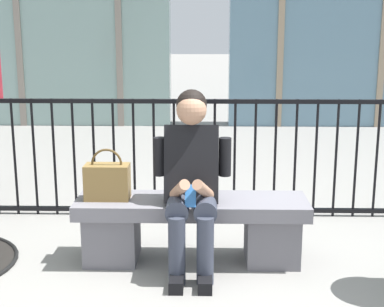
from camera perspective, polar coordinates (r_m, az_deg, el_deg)
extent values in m
plane|color=gray|center=(4.06, -0.03, -10.70)|extent=(60.00, 60.00, 0.00)
cube|color=slate|center=(3.92, -0.03, -5.32)|extent=(1.60, 0.44, 0.10)
cube|color=slate|center=(4.04, -8.08, -8.25)|extent=(0.36, 0.37, 0.35)
cube|color=slate|center=(4.02, 8.06, -8.38)|extent=(0.36, 0.37, 0.35)
cylinder|color=#383D4C|center=(3.73, -1.42, -5.15)|extent=(0.15, 0.40, 0.15)
cylinder|color=#383D4C|center=(3.62, -1.54, -9.81)|extent=(0.11, 0.11, 0.45)
cube|color=black|center=(3.64, -1.57, -12.86)|extent=(0.09, 0.22, 0.08)
cylinder|color=#383D4C|center=(3.72, 1.36, -5.17)|extent=(0.15, 0.40, 0.15)
cylinder|color=#383D4C|center=(3.62, 1.35, -9.84)|extent=(0.11, 0.11, 0.45)
cube|color=black|center=(3.64, 1.33, -12.89)|extent=(0.09, 0.22, 0.08)
cube|color=black|center=(3.79, 0.02, -1.06)|extent=(0.36, 0.30, 0.55)
cylinder|color=black|center=(3.79, -3.30, -0.30)|extent=(0.08, 0.08, 0.26)
cylinder|color=tan|center=(3.61, -1.33, -3.73)|extent=(0.16, 0.28, 0.20)
cylinder|color=black|center=(3.78, 3.36, -0.34)|extent=(0.08, 0.08, 0.26)
cylinder|color=tan|center=(3.61, 1.22, -3.75)|extent=(0.16, 0.28, 0.20)
cube|color=#2D6BB7|center=(3.56, -0.08, -4.32)|extent=(0.07, 0.10, 0.13)
sphere|color=tan|center=(3.70, 0.02, 4.44)|extent=(0.20, 0.20, 0.20)
sphere|color=black|center=(3.73, 0.03, 4.96)|extent=(0.20, 0.20, 0.20)
cube|color=olive|center=(3.91, -8.57, -2.86)|extent=(0.30, 0.16, 0.24)
torus|color=brown|center=(3.88, -8.63, -1.05)|extent=(0.21, 0.02, 0.21)
cylinder|color=black|center=(5.09, -17.51, -0.37)|extent=(0.02, 0.02, 1.02)
cylinder|color=black|center=(5.04, -15.66, -0.39)|extent=(0.02, 0.02, 1.02)
cylinder|color=black|center=(4.99, -13.76, -0.40)|extent=(0.02, 0.02, 1.02)
cylinder|color=black|center=(4.95, -11.83, -0.41)|extent=(0.02, 0.02, 1.02)
cylinder|color=black|center=(4.91, -9.87, -0.43)|extent=(0.02, 0.02, 1.02)
cylinder|color=black|center=(4.88, -7.89, -0.44)|extent=(0.02, 0.02, 1.02)
cylinder|color=black|center=(4.86, -5.88, -0.45)|extent=(0.02, 0.02, 1.02)
cylinder|color=black|center=(4.84, -3.85, -0.46)|extent=(0.02, 0.02, 1.02)
cylinder|color=black|center=(4.83, -1.81, -0.47)|extent=(0.02, 0.02, 1.02)
cylinder|color=black|center=(4.82, 0.23, -0.49)|extent=(0.02, 0.02, 1.02)
cylinder|color=black|center=(4.82, 2.28, -0.50)|extent=(0.02, 0.02, 1.02)
cylinder|color=black|center=(4.83, 4.33, -0.51)|extent=(0.02, 0.02, 1.02)
cylinder|color=black|center=(4.84, 6.37, -0.51)|extent=(0.02, 0.02, 1.02)
cylinder|color=black|center=(4.86, 8.40, -0.52)|extent=(0.02, 0.02, 1.02)
cylinder|color=black|center=(4.88, 10.41, -0.53)|extent=(0.02, 0.02, 1.02)
cylinder|color=black|center=(4.91, 12.39, -0.54)|extent=(0.02, 0.02, 1.02)
cylinder|color=black|center=(4.95, 14.35, -0.54)|extent=(0.02, 0.02, 1.02)
cylinder|color=black|center=(4.99, 16.28, -0.55)|extent=(0.02, 0.02, 1.02)
cylinder|color=black|center=(5.04, 18.17, -0.55)|extent=(0.02, 0.02, 1.02)
cube|color=black|center=(4.95, 0.23, -5.69)|extent=(8.62, 0.04, 0.04)
cube|color=black|center=(4.73, 0.24, 5.31)|extent=(8.62, 0.04, 0.04)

